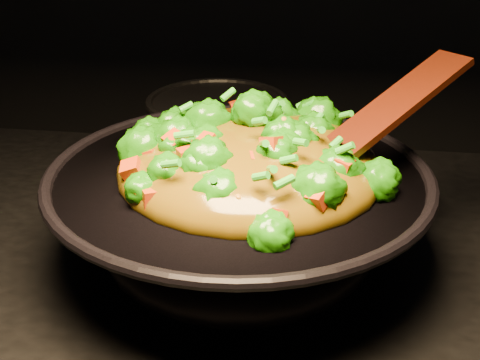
# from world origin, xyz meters

# --- Properties ---
(wok) EXTENTS (0.59, 0.59, 0.13)m
(wok) POSITION_xyz_m (-0.02, 0.04, 0.96)
(wok) COLOR black
(wok) RESTS_ON stovetop
(stir_fry) EXTENTS (0.42, 0.42, 0.11)m
(stir_fry) POSITION_xyz_m (-0.00, 0.05, 1.08)
(stir_fry) COLOR #1E7208
(stir_fry) RESTS_ON wok
(spatula) EXTENTS (0.27, 0.26, 0.14)m
(spatula) POSITION_xyz_m (0.13, 0.05, 1.08)
(spatula) COLOR #3C1B08
(spatula) RESTS_ON wok
(back_pot) EXTENTS (0.25, 0.25, 0.13)m
(back_pot) POSITION_xyz_m (-0.09, 0.32, 0.96)
(back_pot) COLOR black
(back_pot) RESTS_ON stovetop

